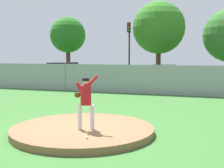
# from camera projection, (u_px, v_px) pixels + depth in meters

# --- Properties ---
(ground_plane) EXTENTS (80.00, 80.00, 0.00)m
(ground_plane) POSITION_uv_depth(u_px,v_px,m) (132.00, 104.00, 15.16)
(ground_plane) COLOR #386B2D
(asphalt_strip) EXTENTS (44.00, 7.00, 0.01)m
(asphalt_strip) POSITION_uv_depth(u_px,v_px,m) (161.00, 87.00, 23.17)
(asphalt_strip) COLOR #2B2B2D
(asphalt_strip) RESTS_ON ground_plane
(pitchers_mound) EXTENTS (4.46, 4.46, 0.21)m
(pitchers_mound) POSITION_uv_depth(u_px,v_px,m) (83.00, 130.00, 9.49)
(pitchers_mound) COLOR brown
(pitchers_mound) RESTS_ON ground_plane
(pitcher_youth) EXTENTS (0.79, 0.32, 1.66)m
(pitcher_youth) POSITION_uv_depth(u_px,v_px,m) (86.00, 98.00, 9.04)
(pitcher_youth) COLOR silver
(pitcher_youth) RESTS_ON pitchers_mound
(baseball) EXTENTS (0.07, 0.07, 0.07)m
(baseball) POSITION_uv_depth(u_px,v_px,m) (87.00, 137.00, 8.11)
(baseball) COLOR white
(baseball) RESTS_ON pitchers_mound
(chainlink_fence) EXTENTS (28.98, 0.07, 1.93)m
(chainlink_fence) POSITION_uv_depth(u_px,v_px,m) (149.00, 80.00, 18.84)
(chainlink_fence) COLOR gray
(chainlink_fence) RESTS_ON ground_plane
(parked_car_charcoal) EXTENTS (1.98, 4.40, 1.71)m
(parked_car_charcoal) POSITION_uv_depth(u_px,v_px,m) (163.00, 77.00, 22.87)
(parked_car_charcoal) COLOR #232328
(parked_car_charcoal) RESTS_ON ground_plane
(parked_car_burgundy) EXTENTS (1.90, 4.72, 1.80)m
(parked_car_burgundy) POSITION_uv_depth(u_px,v_px,m) (63.00, 73.00, 26.15)
(parked_car_burgundy) COLOR maroon
(parked_car_burgundy) RESTS_ON ground_plane
(traffic_light_near) EXTENTS (0.28, 0.46, 5.42)m
(traffic_light_near) POSITION_uv_depth(u_px,v_px,m) (129.00, 42.00, 28.09)
(traffic_light_near) COLOR black
(traffic_light_near) RESTS_ON ground_plane
(tree_slender_far) EXTENTS (3.89, 3.89, 6.57)m
(tree_slender_far) POSITION_uv_depth(u_px,v_px,m) (68.00, 35.00, 33.24)
(tree_slender_far) COLOR #4C331E
(tree_slender_far) RESTS_ON ground_plane
(tree_tall_centre) EXTENTS (5.25, 5.25, 7.79)m
(tree_tall_centre) POSITION_uv_depth(u_px,v_px,m) (159.00, 28.00, 30.27)
(tree_tall_centre) COLOR #4C331E
(tree_tall_centre) RESTS_ON ground_plane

